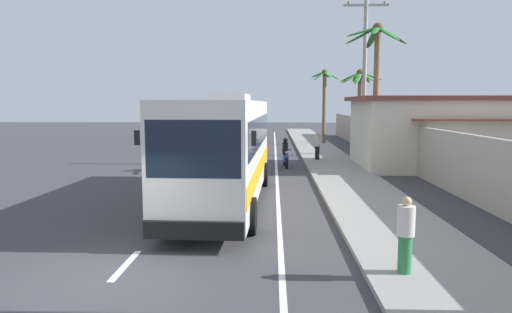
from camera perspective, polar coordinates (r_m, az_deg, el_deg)
The scene contains 14 objects.
ground_plane at distance 10.35m, azimuth -17.12°, elevation -14.13°, with size 160.00×160.00×0.00m, color #3A3A3F.
sidewalk_kerb at distance 19.76m, azimuth 12.32°, elevation -3.92°, with size 3.20×90.00×0.14m, color gray.
lane_markings at distance 24.28m, azimuth -0.81°, elevation -1.99°, with size 3.64×71.27×0.01m.
boundary_wall at distance 24.37m, azimuth 19.54°, elevation 0.58°, with size 0.24×60.00×2.47m, color #9E998E.
coach_bus_foreground at distance 16.78m, azimuth -3.75°, elevation 1.25°, with size 3.15×11.85×3.97m.
coach_bus_far_lane at distance 50.24m, azimuth -3.77°, elevation 4.74°, with size 3.20×11.84×3.93m.
motorcycle_beside_bus at distance 26.43m, azimuth 3.65°, elevation 0.15°, with size 0.56×1.96×1.65m.
pedestrian_midwalk at distance 10.04m, azimuth 17.93°, elevation -9.00°, with size 0.36×0.36×1.59m.
pedestrian_far_walk at distance 28.98m, azimuth 7.55°, elevation 1.36°, with size 0.36×0.36×1.68m.
utility_pole_mid at distance 27.80m, azimuth 13.20°, elevation 10.01°, with size 2.55×0.24×10.25m.
palm_nearest at distance 32.84m, azimuth 12.66°, elevation 7.46°, with size 2.97×2.90×5.96m.
palm_second at distance 41.34m, azimuth 8.41°, elevation 7.55°, with size 2.56×2.72×6.58m.
palm_third at distance 25.30m, azimuth 14.61°, elevation 10.59°, with size 3.36×3.30×7.75m.
roadside_building at distance 28.67m, azimuth 25.47°, elevation 2.72°, with size 13.72×7.21×3.99m.
Camera 1 is at (3.29, -9.12, 3.60)m, focal length 32.51 mm.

